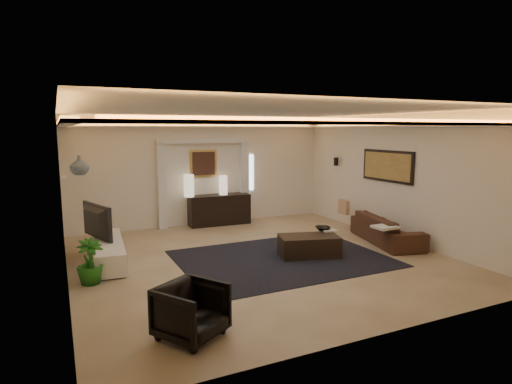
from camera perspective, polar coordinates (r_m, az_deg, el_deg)
name	(u,v)px	position (r m, az deg, el deg)	size (l,w,h in m)	color
floor	(260,259)	(8.54, 0.51, -8.95)	(7.00, 7.00, 0.00)	tan
ceiling	(260,111)	(8.16, 0.54, 10.89)	(7.00, 7.00, 0.00)	white
wall_back	(203,171)	(11.46, -7.12, 2.85)	(7.00, 7.00, 0.00)	#F0E2CD
wall_front	(386,222)	(5.34, 17.13, -3.84)	(7.00, 7.00, 0.00)	#F0E2CD
wall_left	(62,199)	(7.42, -24.62, -0.87)	(7.00, 7.00, 0.00)	#F0E2CD
wall_right	(397,178)	(10.23, 18.47, 1.82)	(7.00, 7.00, 0.00)	#F0E2CD
cove_soffit	(260,126)	(8.15, 0.53, 8.92)	(7.00, 7.00, 0.04)	silver
daylight_slit	(249,172)	(11.93, -0.91, 2.65)	(0.25, 0.03, 1.00)	white
area_rug	(282,258)	(8.54, 3.55, -8.92)	(4.00, 3.00, 0.01)	black
pilaster_left	(162,187)	(11.10, -12.58, 0.71)	(0.22, 0.20, 2.20)	silver
pilaster_right	(244,182)	(11.81, -1.63, 1.37)	(0.22, 0.20, 2.20)	silver
alcove_header	(204,141)	(11.31, -7.04, 6.84)	(2.52, 0.20, 0.12)	silver
painting_frame	(203,163)	(11.41, -7.09, 3.83)	(0.74, 0.04, 0.74)	tan
painting_canvas	(204,164)	(11.39, -7.05, 3.83)	(0.62, 0.02, 0.62)	#4C2D1E
art_panel_frame	(387,166)	(10.41, 17.28, 3.36)	(0.04, 1.64, 0.74)	black
art_panel_gold	(387,166)	(10.39, 17.18, 3.36)	(0.02, 1.50, 0.62)	tan
wall_sconce	(336,162)	(11.82, 10.72, 4.05)	(0.12, 0.12, 0.22)	black
wall_niche	(64,178)	(8.78, -24.45, 1.79)	(0.10, 0.55, 0.04)	silver
console	(219,210)	(11.48, -4.99, -2.40)	(1.65, 0.52, 0.82)	black
lamp_left	(189,186)	(11.12, -9.02, 0.77)	(0.26, 0.26, 0.58)	beige
lamp_right	(223,184)	(11.42, -4.45, 1.05)	(0.23, 0.23, 0.51)	#FCE3C4
media_ledge	(109,251)	(8.71, -19.23, -7.53)	(0.53, 2.12, 0.40)	white
tv	(91,221)	(8.86, -21.33, -3.61)	(0.16, 1.18, 0.68)	black
figurine	(89,221)	(9.63, -21.61, -3.62)	(0.14, 0.14, 0.38)	#3E261E
ginger_jar	(79,165)	(8.96, -22.69, 3.34)	(0.36, 0.36, 0.38)	#4C616B
plant	(90,262)	(7.62, -21.46, -8.72)	(0.42, 0.42, 0.76)	#1F6115
sofa	(387,229)	(10.10, 17.17, -4.79)	(0.82, 2.10, 0.61)	#3C2319
throw_blanket	(385,227)	(9.18, 16.99, -4.53)	(0.47, 0.38, 0.05)	white
throw_pillow	(344,207)	(11.26, 11.74, -1.99)	(0.11, 0.37, 0.37)	tan
coffee_table	(309,246)	(8.71, 7.14, -7.27)	(1.18, 0.64, 0.44)	black
bowl	(323,229)	(9.14, 8.98, -4.97)	(0.32, 0.32, 0.08)	black
magazine	(329,231)	(9.09, 9.84, -5.22)	(0.27, 0.19, 0.03)	silver
armchair	(191,311)	(5.45, -8.70, -15.59)	(0.72, 0.75, 0.68)	black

